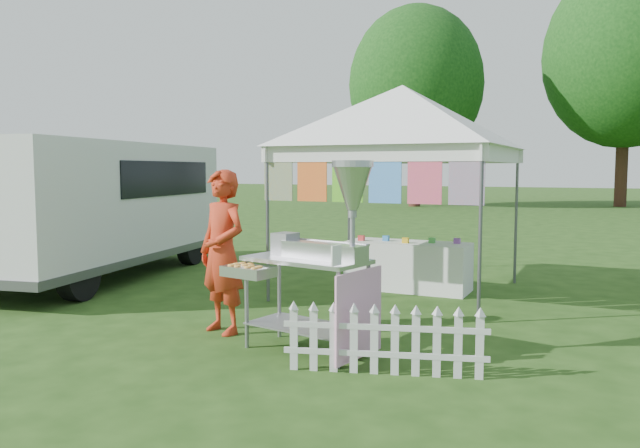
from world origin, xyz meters
The scene contains 9 objects.
ground centered at (0.00, 0.00, 0.00)m, with size 120.00×120.00×0.00m, color #1F3F12.
canopy_main centered at (0.00, 3.49, 2.99)m, with size 4.24×4.24×3.45m.
tree_left centered at (-6.00, 24.00, 5.83)m, with size 6.40×6.40×9.53m.
tree_mid centered at (3.00, 28.00, 7.14)m, with size 7.60×7.60×11.52m.
donut_cart centered at (0.30, 0.16, 1.11)m, with size 1.47×0.91×1.88m.
vendor centered at (-1.04, 0.45, 0.90)m, with size 0.65×0.43×1.79m, color red.
cargo_van centered at (-5.03, 2.61, 1.20)m, with size 3.10×5.65×2.22m.
picket_fence centered at (1.04, -0.13, 0.29)m, with size 1.74×0.52×0.56m.
display_table centered at (0.06, 3.69, 0.36)m, with size 1.80×0.70×0.72m, color white.
Camera 1 is at (2.82, -5.19, 1.80)m, focal length 35.00 mm.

